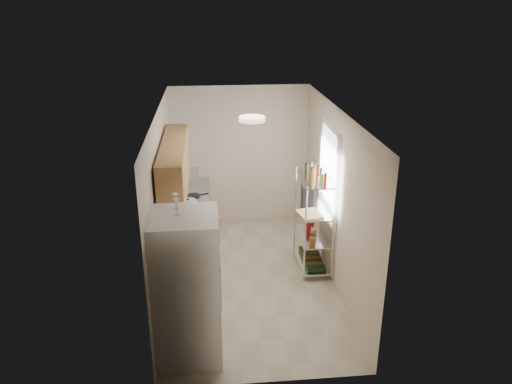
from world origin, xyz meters
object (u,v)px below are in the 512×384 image
refrigerator (187,288)px  espresso_machine (307,192)px  cutting_board (310,214)px  rice_cooker (188,206)px  frying_pan_large (188,210)px

refrigerator → espresso_machine: 2.91m
espresso_machine → cutting_board: bearing=-93.2°
refrigerator → rice_cooker: 2.22m
rice_cooker → cutting_board: bearing=-16.2°
rice_cooker → frying_pan_large: size_ratio=0.88×
cutting_board → espresso_machine: bearing=82.9°
rice_cooker → espresso_machine: (1.88, 0.03, 0.16)m
frying_pan_large → espresso_machine: 1.90m
refrigerator → frying_pan_large: bearing=91.3°
rice_cooker → espresso_machine: 1.89m
rice_cooker → frying_pan_large: rice_cooker is taller
refrigerator → rice_cooker: size_ratio=7.13×
frying_pan_large → cutting_board: size_ratio=0.73×
rice_cooker → cutting_board: 1.88m
refrigerator → rice_cooker: (-0.05, 2.21, 0.09)m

